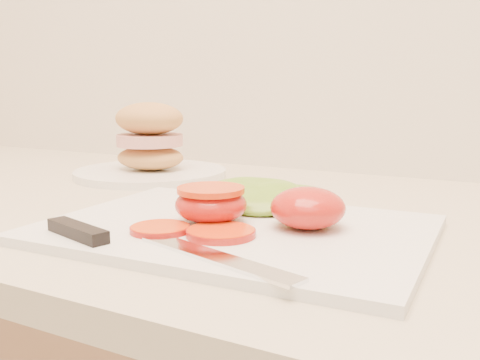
% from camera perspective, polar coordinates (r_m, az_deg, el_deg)
% --- Properties ---
extents(cutting_board, '(0.39, 0.29, 0.01)m').
position_cam_1_polar(cutting_board, '(0.55, -0.50, -5.27)').
color(cutting_board, silver).
rests_on(cutting_board, counter).
extents(tomato_half_dome, '(0.08, 0.08, 0.04)m').
position_cam_1_polar(tomato_half_dome, '(0.54, 7.24, -2.95)').
color(tomato_half_dome, red).
rests_on(tomato_half_dome, cutting_board).
extents(tomato_half_cut, '(0.08, 0.08, 0.04)m').
position_cam_1_polar(tomato_half_cut, '(0.56, -3.11, -2.47)').
color(tomato_half_cut, red).
rests_on(tomato_half_cut, cutting_board).
extents(tomato_slice_0, '(0.06, 0.06, 0.01)m').
position_cam_1_polar(tomato_slice_0, '(0.51, -2.06, -5.63)').
color(tomato_slice_0, '#D54E0E').
rests_on(tomato_slice_0, cutting_board).
extents(tomato_slice_1, '(0.06, 0.06, 0.01)m').
position_cam_1_polar(tomato_slice_1, '(0.53, -8.53, -5.17)').
color(tomato_slice_1, '#D54E0E').
rests_on(tomato_slice_1, cutting_board).
extents(lettuce_leaf_0, '(0.16, 0.11, 0.03)m').
position_cam_1_polar(lettuce_leaf_0, '(0.62, 1.47, -1.74)').
color(lettuce_leaf_0, olive).
rests_on(lettuce_leaf_0, cutting_board).
extents(lettuce_leaf_1, '(0.13, 0.12, 0.02)m').
position_cam_1_polar(lettuce_leaf_1, '(0.61, 5.75, -2.21)').
color(lettuce_leaf_1, olive).
rests_on(lettuce_leaf_1, cutting_board).
extents(knife, '(0.28, 0.07, 0.01)m').
position_cam_1_polar(knife, '(0.49, -11.92, -6.31)').
color(knife, silver).
rests_on(knife, cutting_board).
extents(sandwich_plate, '(0.25, 0.25, 0.12)m').
position_cam_1_polar(sandwich_plate, '(0.91, -9.57, 3.19)').
color(sandwich_plate, white).
rests_on(sandwich_plate, counter).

